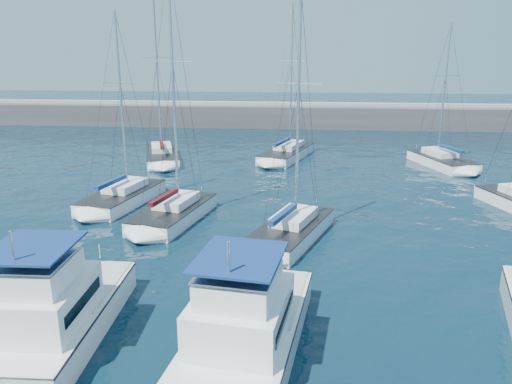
# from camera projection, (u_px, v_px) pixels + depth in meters

# --- Properties ---
(ground) EXTENTS (220.00, 220.00, 0.00)m
(ground) POSITION_uv_depth(u_px,v_px,m) (259.00, 293.00, 23.21)
(ground) COLOR black
(ground) RESTS_ON ground
(breakwater) EXTENTS (160.00, 6.00, 4.45)m
(breakwater) POSITION_uv_depth(u_px,v_px,m) (289.00, 119.00, 72.67)
(breakwater) COLOR #424244
(breakwater) RESTS_ON ground
(motor_yacht_port_inner) EXTENTS (4.02, 8.80, 4.69)m
(motor_yacht_port_inner) POSITION_uv_depth(u_px,v_px,m) (53.00, 314.00, 19.21)
(motor_yacht_port_inner) COLOR white
(motor_yacht_port_inner) RESTS_ON ground
(motor_yacht_stbd_inner) EXTENTS (4.90, 9.42, 4.69)m
(motor_yacht_stbd_inner) POSITION_uv_depth(u_px,v_px,m) (246.00, 326.00, 18.35)
(motor_yacht_stbd_inner) COLOR white
(motor_yacht_stbd_inner) RESTS_ON ground
(sailboat_mid_a) EXTENTS (4.63, 8.28, 13.80)m
(sailboat_mid_a) POSITION_uv_depth(u_px,v_px,m) (123.00, 197.00, 36.49)
(sailboat_mid_a) COLOR white
(sailboat_mid_a) RESTS_ON ground
(sailboat_mid_b) EXTENTS (4.64, 8.06, 16.35)m
(sailboat_mid_b) POSITION_uv_depth(u_px,v_px,m) (174.00, 212.00, 32.89)
(sailboat_mid_b) COLOR white
(sailboat_mid_b) RESTS_ON ground
(sailboat_mid_c) EXTENTS (5.47, 8.48, 14.48)m
(sailboat_mid_c) POSITION_uv_depth(u_px,v_px,m) (291.00, 231.00, 29.68)
(sailboat_mid_c) COLOR white
(sailboat_mid_c) RESTS_ON ground
(sailboat_back_a) EXTENTS (5.61, 9.52, 16.19)m
(sailboat_back_a) POSITION_uv_depth(u_px,v_px,m) (162.00, 155.00, 50.49)
(sailboat_back_a) COLOR white
(sailboat_back_a) RESTS_ON ground
(sailboat_back_b) EXTENTS (5.86, 9.87, 15.62)m
(sailboat_back_b) POSITION_uv_depth(u_px,v_px,m) (287.00, 153.00, 51.61)
(sailboat_back_b) COLOR white
(sailboat_back_b) RESTS_ON ground
(sailboat_back_c) EXTENTS (5.41, 8.39, 13.54)m
(sailboat_back_c) POSITION_uv_depth(u_px,v_px,m) (442.00, 161.00, 48.09)
(sailboat_back_c) COLOR white
(sailboat_back_c) RESTS_ON ground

